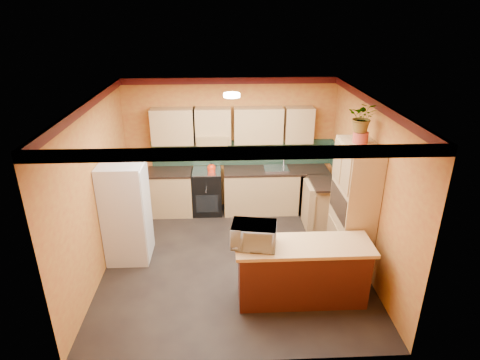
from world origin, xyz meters
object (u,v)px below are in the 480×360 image
stove (207,191)px  breakfast_bar (302,274)px  base_cabinets_back (238,192)px  pantry (353,208)px  fridge (126,212)px  microwave (254,235)px

stove → breakfast_bar: stove is taller
breakfast_bar → stove: bearing=116.8°
base_cabinets_back → pantry: bearing=-49.5°
pantry → fridge: bearing=173.5°
fridge → pantry: 3.63m
base_cabinets_back → microwave: bearing=-87.9°
stove → microwave: microwave is taller
stove → breakfast_bar: 3.15m
stove → microwave: (0.73, -2.81, 0.64)m
fridge → breakfast_bar: bearing=-24.3°
pantry → breakfast_bar: bearing=-138.6°
base_cabinets_back → stove: 0.63m
fridge → microwave: fridge is taller
fridge → breakfast_bar: fridge is taller
stove → pantry: 3.13m
microwave → pantry: bearing=36.1°
stove → breakfast_bar: bearing=-63.2°
breakfast_bar → microwave: 0.96m
microwave → fridge: bearing=158.1°
base_cabinets_back → breakfast_bar: size_ratio=2.03×
stove → fridge: size_ratio=0.54×
pantry → breakfast_bar: (-0.91, -0.81, -0.61)m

